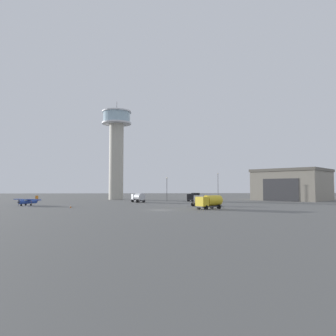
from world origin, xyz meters
TOP-DOWN VIEW (x-y plane):
  - ground_plane at (0.00, 0.00)m, footprint 400.00×400.00m
  - control_tower at (-13.86, 60.44)m, footprint 11.53×11.53m
  - hangar at (51.82, 47.67)m, footprint 31.83×31.97m
  - airplane_blue at (-33.09, 18.81)m, footprint 8.02×6.45m
  - truck_fuel_tanker_silver at (-4.82, 35.13)m, footprint 4.58×6.61m
  - truck_box_black at (13.84, 41.29)m, footprint 5.06×6.21m
  - truck_flatbed_white at (10.85, 15.88)m, footprint 4.12×7.15m
  - truck_fuel_tanker_yellow at (10.89, 1.68)m, footprint 6.40×5.39m
  - light_post_east at (4.88, 43.44)m, footprint 0.44×0.44m
  - light_post_north at (24.62, 50.64)m, footprint 0.44×0.44m
  - traffic_cone_near_left at (-20.06, 8.47)m, footprint 0.36×0.36m

SIDE VIEW (x-z plane):
  - ground_plane at x=0.00m, z-range 0.00..0.00m
  - traffic_cone_near_left at x=-20.06m, z-range 0.00..0.59m
  - airplane_blue at x=-33.09m, z-range -0.08..2.45m
  - truck_flatbed_white at x=10.85m, z-range -0.03..2.53m
  - truck_box_black at x=13.84m, z-range 0.14..2.98m
  - truck_fuel_tanker_silver at x=-4.82m, z-range 0.18..3.12m
  - truck_fuel_tanker_yellow at x=10.89m, z-range 0.18..3.21m
  - light_post_east at x=4.88m, z-range 0.82..9.09m
  - hangar at x=51.82m, z-range 0.02..11.44m
  - light_post_north at x=24.62m, z-range 0.86..10.99m
  - control_tower at x=-13.86m, z-range 2.23..41.31m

